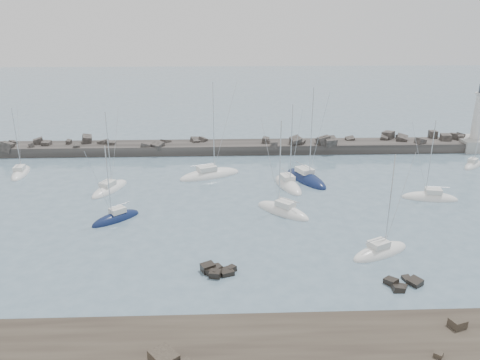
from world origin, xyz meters
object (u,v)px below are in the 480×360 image
sailboat_2 (116,219)px  sailboat_11 (473,165)px  sailboat_1 (21,173)px  sailboat_7 (380,252)px  sailboat_6 (288,185)px  sailboat_4 (210,175)px  sailboat_5 (283,211)px  sailboat_8 (306,179)px  sailboat_9 (430,198)px  lighthouse (477,134)px  sailboat_3 (110,189)px

sailboat_2 → sailboat_11: 62.85m
sailboat_1 → sailboat_7: size_ratio=0.96×
sailboat_2 → sailboat_6: sailboat_6 is taller
sailboat_4 → sailboat_5: sailboat_4 is taller
sailboat_2 → sailboat_8: size_ratio=0.68×
sailboat_1 → sailboat_11: size_ratio=1.18×
sailboat_5 → sailboat_11: size_ratio=1.34×
sailboat_1 → sailboat_9: bearing=-12.0°
sailboat_6 → sailboat_11: bearing=14.7°
sailboat_4 → sailboat_6: bearing=-22.9°
sailboat_8 → sailboat_9: 19.15m
sailboat_9 → sailboat_11: size_ratio=1.24×
lighthouse → sailboat_1: bearing=-171.6°
sailboat_6 → sailboat_9: bearing=-17.1°
sailboat_8 → sailboat_9: (16.87, -9.06, -0.01)m
lighthouse → sailboat_6: 45.64m
sailboat_4 → sailboat_9: 34.77m
sailboat_2 → sailboat_8: bearing=27.9°
lighthouse → sailboat_6: (-40.78, -20.29, -2.94)m
sailboat_1 → sailboat_7: bearing=-29.9°
lighthouse → sailboat_3: size_ratio=1.11×
sailboat_6 → sailboat_9: (20.24, -6.23, -0.00)m
lighthouse → sailboat_2: (-65.38, -32.26, -2.94)m
sailboat_5 → sailboat_11: (36.75, 19.43, -0.01)m
sailboat_7 → sailboat_9: bearing=52.0°
lighthouse → sailboat_9: (-20.54, -26.52, -2.95)m
sailboat_11 → sailboat_7: bearing=-130.6°
sailboat_9 → sailboat_5: bearing=-169.5°
sailboat_8 → sailboat_3: bearing=-173.5°
sailboat_11 → sailboat_3: bearing=-171.1°
sailboat_6 → lighthouse: bearing=26.4°
lighthouse → sailboat_8: bearing=-155.0°
sailboat_6 → sailboat_1: bearing=170.3°
sailboat_2 → sailboat_6: size_ratio=0.79×
sailboat_3 → sailboat_9: 48.48m
sailboat_7 → sailboat_11: (27.07, 31.54, -0.00)m
sailboat_2 → sailboat_1: bearing=135.9°
sailboat_4 → sailboat_9: size_ratio=1.32×
sailboat_4 → sailboat_3: bearing=-158.5°
lighthouse → sailboat_7: lighthouse is taller
sailboat_2 → sailboat_4: (12.04, 17.28, -0.00)m
sailboat_6 → sailboat_9: 21.18m
sailboat_1 → sailboat_8: bearing=-5.7°
sailboat_2 → sailboat_9: (44.84, 5.74, -0.01)m
sailboat_1 → sailboat_6: (44.88, -7.66, 0.01)m
sailboat_7 → sailboat_6: bearing=108.6°
lighthouse → sailboat_8: (-37.41, -17.46, -2.94)m
sailboat_11 → sailboat_1: bearing=-179.0°
sailboat_1 → sailboat_5: size_ratio=0.88×
sailboat_3 → sailboat_8: bearing=6.5°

